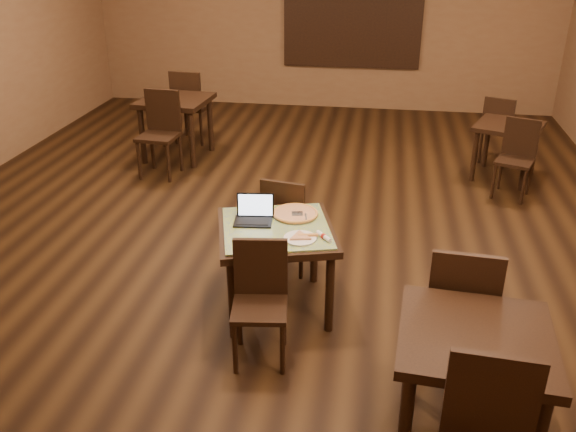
% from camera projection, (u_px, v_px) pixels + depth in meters
% --- Properties ---
extents(ground, '(10.00, 10.00, 0.00)m').
position_uv_depth(ground, '(271.00, 227.00, 6.61)').
color(ground, black).
rests_on(ground, ground).
extents(wall_back, '(8.00, 0.02, 3.00)m').
position_uv_depth(wall_back, '(323.00, 20.00, 10.42)').
color(wall_back, brown).
rests_on(wall_back, ground).
extents(mural, '(2.34, 0.05, 1.64)m').
position_uv_depth(mural, '(353.00, 18.00, 10.29)').
color(mural, '#26648D').
rests_on(mural, wall_back).
extents(tiled_table, '(1.14, 1.14, 0.76)m').
position_uv_depth(tiled_table, '(276.00, 238.00, 4.95)').
color(tiled_table, black).
rests_on(tiled_table, ground).
extents(chair_main_near, '(0.45, 0.45, 0.92)m').
position_uv_depth(chair_main_near, '(260.00, 294.00, 4.46)').
color(chair_main_near, black).
rests_on(chair_main_near, ground).
extents(chair_main_far, '(0.48, 0.48, 0.94)m').
position_uv_depth(chair_main_far, '(286.00, 220.00, 5.56)').
color(chair_main_far, black).
rests_on(chair_main_far, ground).
extents(laptop, '(0.33, 0.27, 0.21)m').
position_uv_depth(laptop, '(254.00, 214.00, 5.00)').
color(laptop, black).
rests_on(laptop, tiled_table).
extents(plate, '(0.26, 0.26, 0.01)m').
position_uv_depth(plate, '(300.00, 238.00, 4.71)').
color(plate, white).
rests_on(plate, tiled_table).
extents(pizza_slice, '(0.23, 0.23, 0.02)m').
position_uv_depth(pizza_slice, '(300.00, 237.00, 4.70)').
color(pizza_slice, beige).
rests_on(pizza_slice, plate).
extents(pizza_pan, '(0.36, 0.36, 0.01)m').
position_uv_depth(pizza_pan, '(295.00, 215.00, 5.10)').
color(pizza_pan, silver).
rests_on(pizza_pan, tiled_table).
extents(pizza_whole, '(0.38, 0.38, 0.03)m').
position_uv_depth(pizza_whole, '(295.00, 213.00, 5.09)').
color(pizza_whole, beige).
rests_on(pizza_whole, pizza_pan).
extents(spatula, '(0.13, 0.23, 0.01)m').
position_uv_depth(spatula, '(297.00, 214.00, 5.07)').
color(spatula, silver).
rests_on(spatula, pizza_whole).
extents(napkin_roll, '(0.14, 0.16, 0.04)m').
position_uv_depth(napkin_roll, '(324.00, 236.00, 4.71)').
color(napkin_roll, white).
rests_on(napkin_roll, tiled_table).
extents(other_table_a, '(0.99, 0.99, 0.71)m').
position_uv_depth(other_table_a, '(508.00, 134.00, 7.67)').
color(other_table_a, black).
rests_on(other_table_a, ground).
extents(other_table_a_chair_near, '(0.52, 0.52, 0.92)m').
position_uv_depth(other_table_a_chair_near, '(517.00, 153.00, 7.21)').
color(other_table_a_chair_near, black).
rests_on(other_table_a_chair_near, ground).
extents(other_table_a_chair_far, '(0.52, 0.52, 0.92)m').
position_uv_depth(other_table_a_chair_far, '(498.00, 126.00, 8.19)').
color(other_table_a_chair_far, black).
rests_on(other_table_a_chair_far, ground).
extents(other_table_b, '(0.96, 0.96, 0.84)m').
position_uv_depth(other_table_b, '(176.00, 108.00, 8.35)').
color(other_table_b, black).
rests_on(other_table_b, ground).
extents(other_table_b_chair_near, '(0.50, 0.50, 1.08)m').
position_uv_depth(other_table_b_chair_near, '(161.00, 128.00, 7.82)').
color(other_table_b_chair_near, black).
rests_on(other_table_b_chair_near, ground).
extents(other_table_b_chair_far, '(0.50, 0.50, 1.08)m').
position_uv_depth(other_table_b_chair_far, '(189.00, 103.00, 8.95)').
color(other_table_b_chair_far, black).
rests_on(other_table_b_chair_far, ground).
extents(other_table_c, '(0.94, 0.94, 0.83)m').
position_uv_depth(other_table_c, '(474.00, 353.00, 3.57)').
color(other_table_c, black).
rests_on(other_table_c, ground).
extents(other_table_c_chair_far, '(0.50, 0.50, 1.07)m').
position_uv_depth(other_table_c_chair_far, '(461.00, 306.00, 4.16)').
color(other_table_c_chair_far, black).
rests_on(other_table_c_chair_far, ground).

